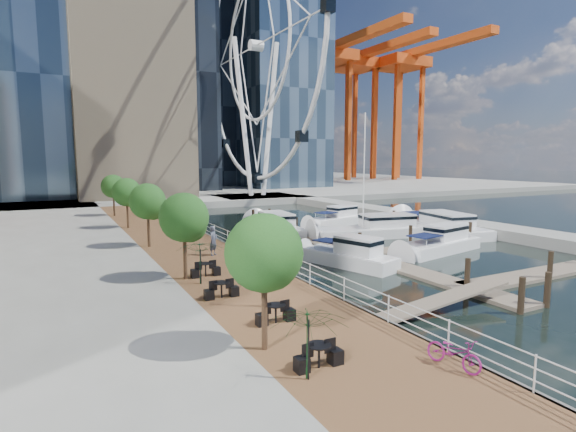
{
  "coord_description": "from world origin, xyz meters",
  "views": [
    {
      "loc": [
        -17.4,
        -19.07,
        7.34
      ],
      "look_at": [
        -1.59,
        10.96,
        3.0
      ],
      "focal_mm": 28.0,
      "sensor_mm": 36.0,
      "label": 1
    }
  ],
  "objects": [
    {
      "name": "ground",
      "position": [
        0.0,
        0.0,
        0.0
      ],
      "size": [
        520.0,
        520.0,
        0.0
      ],
      "primitive_type": "plane",
      "color": "black",
      "rests_on": "ground"
    },
    {
      "name": "boardwalk",
      "position": [
        -9.0,
        15.0,
        0.5
      ],
      "size": [
        6.0,
        60.0,
        1.0
      ],
      "primitive_type": "cube",
      "color": "brown",
      "rests_on": "ground"
    },
    {
      "name": "seawall",
      "position": [
        -6.0,
        15.0,
        0.5
      ],
      "size": [
        0.25,
        60.0,
        1.0
      ],
      "primitive_type": "cube",
      "color": "#595954",
      "rests_on": "ground"
    },
    {
      "name": "land_far",
      "position": [
        0.0,
        102.0,
        0.5
      ],
      "size": [
        200.0,
        114.0,
        1.0
      ],
      "primitive_type": "cube",
      "color": "gray",
      "rests_on": "ground"
    },
    {
      "name": "breakwater",
      "position": [
        20.0,
        20.0,
        0.5
      ],
      "size": [
        4.0,
        60.0,
        1.0
      ],
      "primitive_type": "cube",
      "color": "gray",
      "rests_on": "ground"
    },
    {
      "name": "pier",
      "position": [
        14.0,
        52.0,
        0.5
      ],
      "size": [
        14.0,
        12.0,
        1.0
      ],
      "primitive_type": "cube",
      "color": "gray",
      "rests_on": "ground"
    },
    {
      "name": "railing",
      "position": [
        -6.1,
        15.0,
        1.52
      ],
      "size": [
        0.1,
        60.0,
        1.05
      ],
      "primitive_type": null,
      "color": "white",
      "rests_on": "boardwalk"
    },
    {
      "name": "floating_docks",
      "position": [
        7.97,
        9.98,
        0.49
      ],
      "size": [
        16.0,
        34.0,
        2.6
      ],
      "color": "#6D6051",
      "rests_on": "ground"
    },
    {
      "name": "ferris_wheel",
      "position": [
        14.0,
        52.0,
        25.92
      ],
      "size": [
        5.8,
        45.6,
        47.8
      ],
      "color": "white",
      "rests_on": "ground"
    },
    {
      "name": "port_cranes",
      "position": [
        67.67,
        95.67,
        20.0
      ],
      "size": [
        40.0,
        52.0,
        38.0
      ],
      "color": "#D84C14",
      "rests_on": "ground"
    },
    {
      "name": "street_trees",
      "position": [
        -11.4,
        14.0,
        4.29
      ],
      "size": [
        2.6,
        42.6,
        4.6
      ],
      "color": "#3F2B1C",
      "rests_on": "ground"
    },
    {
      "name": "cafe_tables",
      "position": [
        -10.4,
        -2.0,
        1.37
      ],
      "size": [
        2.5,
        13.7,
        0.74
      ],
      "color": "black",
      "rests_on": "ground"
    },
    {
      "name": "yacht_foreground",
      "position": [
        9.28,
        6.13,
        0.0
      ],
      "size": [
        9.51,
        4.23,
        2.15
      ],
      "primitive_type": null,
      "rotation": [
        0.0,
        0.0,
        1.77
      ],
      "color": "white",
      "rests_on": "ground"
    },
    {
      "name": "bicycle",
      "position": [
        -6.83,
        -9.89,
        1.48
      ],
      "size": [
        0.96,
        1.91,
        0.96
      ],
      "primitive_type": "imported",
      "rotation": [
        0.0,
        0.0,
        0.19
      ],
      "color": "#83135E",
      "rests_on": "boardwalk"
    },
    {
      "name": "pedestrian_near",
      "position": [
        -8.2,
        8.98,
        1.98
      ],
      "size": [
        0.85,
        0.83,
        1.97
      ],
      "primitive_type": "imported",
      "rotation": [
        0.0,
        0.0,
        0.74
      ],
      "color": "#464B5D",
      "rests_on": "boardwalk"
    },
    {
      "name": "pedestrian_mid",
      "position": [
        -7.46,
        15.4,
        1.87
      ],
      "size": [
        0.89,
        1.01,
        1.75
      ],
      "primitive_type": "imported",
      "rotation": [
        0.0,
        0.0,
        -1.89
      ],
      "color": "#85685C",
      "rests_on": "boardwalk"
    },
    {
      "name": "pedestrian_far",
      "position": [
        -8.93,
        33.0,
        1.78
      ],
      "size": [
        0.93,
        0.44,
        1.55
      ],
      "primitive_type": "imported",
      "rotation": [
        0.0,
        0.0,
        3.21
      ],
      "color": "#363A43",
      "rests_on": "boardwalk"
    },
    {
      "name": "moored_yachts",
      "position": [
        9.28,
        13.68,
        0.0
      ],
      "size": [
        21.85,
        37.96,
        11.5
      ],
      "color": "silver",
      "rests_on": "ground"
    },
    {
      "name": "cafe_seating",
      "position": [
        -10.33,
        -2.26,
        2.21
      ],
      "size": [
        4.71,
        14.05,
        2.71
      ],
      "color": "black",
      "rests_on": "ground"
    }
  ]
}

